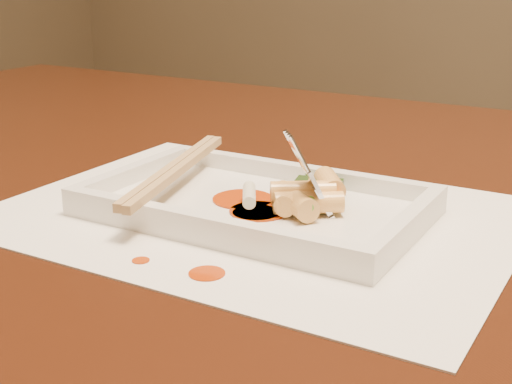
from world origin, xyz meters
The scene contains 24 objects.
table centered at (0.00, 0.00, 0.65)m, with size 1.40×0.90×0.75m.
placemat centered at (0.09, -0.08, 0.75)m, with size 0.40×0.30×0.00m, color white.
sauce_splatter_a centered at (0.12, -0.19, 0.75)m, with size 0.02×0.02×0.00m, color #B03305.
sauce_splatter_b centered at (0.07, -0.20, 0.75)m, with size 0.01×0.01×0.00m, color #B03305.
plate_base centered at (0.09, -0.08, 0.76)m, with size 0.26×0.16×0.01m, color white.
plate_rim_far centered at (0.09, -0.01, 0.77)m, with size 0.26×0.01×0.01m, color white.
plate_rim_near centered at (0.09, -0.15, 0.77)m, with size 0.26×0.01×0.01m, color white.
plate_rim_left centered at (-0.04, -0.08, 0.77)m, with size 0.01×0.14×0.01m, color white.
plate_rim_right centered at (0.21, -0.08, 0.77)m, with size 0.01×0.14×0.01m, color white.
veg_piece centered at (0.12, -0.04, 0.77)m, with size 0.04×0.03×0.01m, color black.
scallion_white centered at (0.09, -0.09, 0.77)m, with size 0.01×0.01×0.04m, color #EAEACC.
scallion_green centered at (0.13, -0.06, 0.77)m, with size 0.01×0.01×0.09m, color #399417.
chopstick_a centered at (0.01, -0.08, 0.78)m, with size 0.01×0.21×0.01m, color tan.
chopstick_b centered at (0.01, -0.08, 0.78)m, with size 0.01×0.21×0.01m, color tan.
fork centered at (0.16, -0.06, 0.83)m, with size 0.09×0.10×0.14m, color silver, non-canonical shape.
sauce_blob_0 centered at (0.07, -0.08, 0.76)m, with size 0.05×0.05×0.00m, color #B03305.
sauce_blob_1 centered at (0.10, -0.10, 0.76)m, with size 0.05×0.05×0.00m, color #B03305.
sauce_blob_2 centered at (0.10, -0.10, 0.76)m, with size 0.04×0.04×0.00m, color #B03305.
rice_cake_0 centered at (0.13, -0.08, 0.77)m, with size 0.02×0.02×0.04m, color #FAD074.
rice_cake_1 centered at (0.14, -0.08, 0.77)m, with size 0.02×0.02×0.04m, color #FAD074.
rice_cake_2 centered at (0.13, -0.08, 0.78)m, with size 0.02×0.02×0.05m, color #FAD074.
rice_cake_3 centered at (0.12, -0.08, 0.77)m, with size 0.02×0.02×0.04m, color #FAD074.
rice_cake_4 centered at (0.13, -0.09, 0.77)m, with size 0.02×0.02×0.05m, color #FAD074.
rice_cake_5 centered at (0.14, -0.05, 0.78)m, with size 0.02×0.02×0.04m, color #FAD074.
Camera 1 is at (0.36, -0.54, 0.94)m, focal length 50.00 mm.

